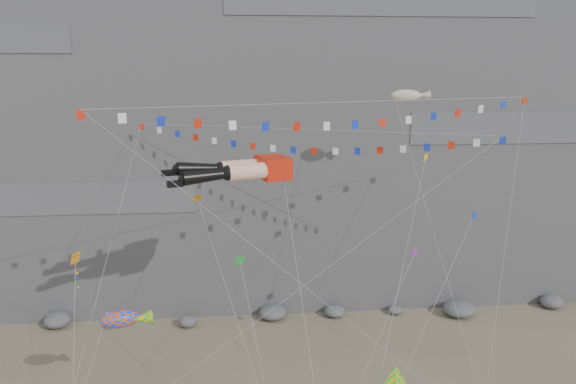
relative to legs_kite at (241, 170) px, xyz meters
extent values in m
cube|color=slate|center=(2.85, 28.52, 8.00)|extent=(80.00, 28.00, 50.00)
cube|color=red|center=(2.16, 0.75, 0.01)|extent=(2.51, 2.93, 1.47)
cylinder|color=#FFBB9F|center=(0.36, -0.64, 0.01)|extent=(2.70, 1.83, 1.08)
sphere|color=black|center=(-0.81, -1.05, 0.01)|extent=(0.99, 0.99, 0.99)
cone|color=black|center=(-2.20, -1.52, -0.08)|extent=(3.10, 1.82, 1.01)
cube|color=black|center=(-4.07, -2.16, -0.41)|extent=(1.05, 0.72, 0.36)
cylinder|color=#FFBB9F|center=(-0.11, 0.75, 0.01)|extent=(2.70, 1.83, 1.08)
sphere|color=black|center=(-1.29, 0.34, 0.01)|extent=(0.99, 0.99, 0.99)
cone|color=black|center=(-2.67, -0.13, 0.15)|extent=(3.12, 1.82, 1.08)
cube|color=black|center=(-4.54, -0.77, 0.04)|extent=(1.05, 0.72, 0.36)
cylinder|color=gray|center=(3.34, -5.49, -8.47)|extent=(0.03, 0.03, 21.19)
cylinder|color=gray|center=(-3.27, 0.37, -7.55)|extent=(0.03, 0.03, 28.57)
cylinder|color=gray|center=(11.11, -2.54, -6.27)|extent=(0.03, 0.03, 23.58)
cylinder|color=gray|center=(-10.36, -4.39, -11.07)|extent=(0.03, 0.03, 13.00)
cylinder|color=gray|center=(14.56, 0.97, -6.27)|extent=(0.03, 0.03, 24.88)
cylinder|color=gray|center=(-0.28, -3.19, -9.72)|extent=(0.03, 0.03, 19.59)
cylinder|color=gray|center=(7.99, -4.39, -11.47)|extent=(0.03, 0.03, 15.87)
cylinder|color=gray|center=(1.05, -6.20, -11.33)|extent=(0.03, 0.03, 14.80)
cylinder|color=gray|center=(9.55, -3.84, -8.39)|extent=(0.03, 0.03, 23.20)
cylinder|color=gray|center=(11.11, -4.58, -10.11)|extent=(0.03, 0.03, 18.32)
camera|label=1|loc=(-0.19, -36.28, 6.57)|focal=35.00mm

